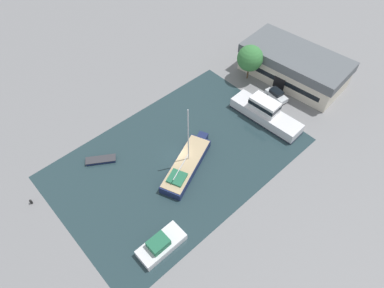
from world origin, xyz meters
TOP-DOWN VIEW (x-y plane):
  - ground_plane at (0.00, 0.00)m, footprint 440.00×440.00m
  - water_canal at (0.00, 0.00)m, footprint 24.13×36.84m
  - warehouse_building at (-0.08, 28.01)m, footprint 19.55×11.11m
  - quay_tree_near_building at (-5.49, 21.80)m, footprint 4.65×4.65m
  - parked_car at (1.63, 21.30)m, footprint 4.32×2.30m
  - sailboat_moored at (2.17, -0.29)m, footprint 7.24×12.07m
  - motor_cruiser at (3.50, 15.90)m, footprint 12.68×4.22m
  - small_dinghy at (-7.43, -9.01)m, footprint 3.61×4.50m
  - cabin_boat at (9.21, -10.94)m, footprint 2.78×6.20m
  - mooring_bollard at (-7.67, -19.99)m, footprint 0.35×0.35m

SIDE VIEW (x-z plane):
  - ground_plane at x=0.00m, z-range 0.00..0.00m
  - water_canal at x=0.00m, z-range 0.00..0.01m
  - small_dinghy at x=-7.43m, z-range 0.01..0.51m
  - mooring_bollard at x=-7.67m, z-range 0.03..0.84m
  - sailboat_moored at x=2.17m, z-range -4.92..6.36m
  - cabin_boat at x=9.21m, z-range -0.29..1.87m
  - parked_car at x=1.63m, z-range -0.01..1.74m
  - motor_cruiser at x=3.50m, z-range -0.53..3.35m
  - warehouse_building at x=-0.08m, z-range 0.03..5.43m
  - quay_tree_near_building at x=-5.49m, z-range 1.07..7.87m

